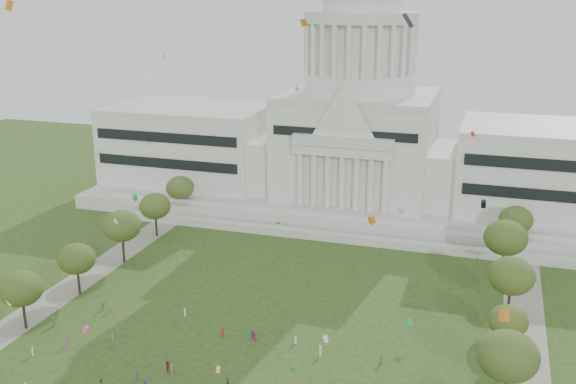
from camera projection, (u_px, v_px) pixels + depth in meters
capitol at (358, 134)px, 200.02m from camera, size 160.00×64.50×91.30m
path_left at (53, 299)px, 144.08m from camera, size 8.00×160.00×0.04m
path_right at (526, 373)px, 116.35m from camera, size 8.00×160.00×0.04m
row_tree_l_2 at (21, 288)px, 129.18m from camera, size 8.42×8.42×11.97m
row_tree_r_2 at (508, 356)px, 103.20m from camera, size 9.55×9.55×13.58m
row_tree_l_3 at (76, 259)px, 144.15m from camera, size 8.12×8.12×11.55m
row_tree_r_3 at (508, 321)px, 119.44m from camera, size 7.01×7.01×9.98m
row_tree_l_4 at (122, 226)px, 160.69m from camera, size 9.29×9.29×13.21m
row_tree_r_4 at (511, 276)px, 132.89m from camera, size 9.19×9.19×13.06m
row_tree_l_5 at (155, 206)px, 178.26m from camera, size 8.33×8.33×11.85m
row_tree_r_5 at (506, 238)px, 151.45m from camera, size 9.82×9.82×13.96m
row_tree_l_6 at (180, 188)px, 195.32m from camera, size 8.19×8.19×11.64m
row_tree_r_6 at (516, 220)px, 167.52m from camera, size 8.42×8.42×11.97m
person_4 at (228, 382)px, 112.12m from camera, size 0.57×1.00×1.67m
person_5 at (168, 366)px, 116.55m from camera, size 1.37×2.03×2.04m
person_8 at (101, 383)px, 112.09m from camera, size 0.89×0.80×1.56m
distant_crowd at (158, 355)px, 120.22m from camera, size 65.93×39.27×1.94m
kite_swarm at (232, 218)px, 101.31m from camera, size 86.41×100.76×63.55m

